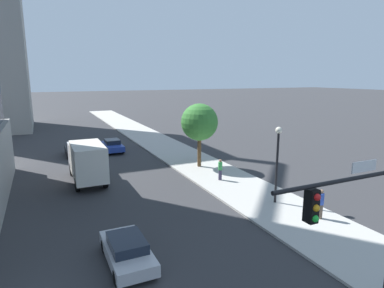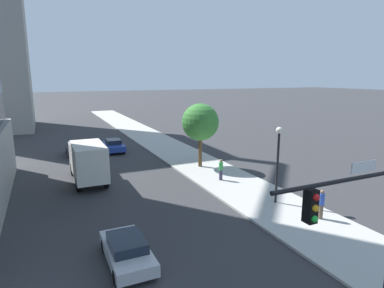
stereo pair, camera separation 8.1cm
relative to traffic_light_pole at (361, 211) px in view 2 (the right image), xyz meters
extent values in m
cube|color=#B2AFA8|center=(4.15, 16.54, -4.07)|extent=(5.34, 120.00, 0.15)
cylinder|color=black|center=(-0.93, 0.01, 1.19)|extent=(5.63, 0.14, 0.14)
cube|color=black|center=(-2.25, 0.01, 0.57)|extent=(0.32, 0.36, 1.05)
sphere|color=red|center=(-2.25, -0.18, 0.91)|extent=(0.22, 0.22, 0.22)
sphere|color=orange|center=(-2.25, -0.18, 0.57)|extent=(0.22, 0.22, 0.22)
sphere|color=green|center=(-2.25, -0.18, 0.23)|extent=(0.22, 0.22, 0.22)
cube|color=white|center=(-0.09, 0.01, 1.54)|extent=(1.10, 0.04, 0.36)
cylinder|color=black|center=(4.55, 9.77, -1.61)|extent=(0.16, 0.16, 4.78)
sphere|color=silver|center=(4.55, 9.77, 0.96)|extent=(0.44, 0.44, 0.44)
cylinder|color=brown|center=(3.87, 20.09, -2.52)|extent=(0.36, 0.36, 2.95)
sphere|color=#387F33|center=(3.87, 20.09, 0.25)|extent=(3.45, 3.45, 3.45)
cube|color=#B7B7BC|center=(-6.33, 6.90, -3.59)|extent=(1.82, 4.19, 0.56)
cube|color=#19212D|center=(-6.33, 6.86, -3.08)|extent=(1.53, 2.14, 0.46)
cylinder|color=black|center=(-7.13, 8.32, -3.82)|extent=(0.22, 0.66, 0.66)
cylinder|color=black|center=(-5.53, 8.32, -3.82)|extent=(0.22, 0.66, 0.66)
cylinder|color=black|center=(-7.13, 5.48, -3.82)|extent=(0.22, 0.66, 0.66)
cylinder|color=black|center=(-5.53, 5.48, -3.82)|extent=(0.22, 0.66, 0.66)
cube|color=#233D9E|center=(-2.19, 30.51, -3.53)|extent=(1.87, 4.45, 0.62)
cube|color=#19212D|center=(-2.19, 30.61, -2.98)|extent=(1.57, 1.97, 0.49)
cylinder|color=black|center=(-3.01, 32.02, -3.79)|extent=(0.22, 0.71, 0.71)
cylinder|color=black|center=(-1.36, 32.02, -3.79)|extent=(0.22, 0.71, 0.71)
cylinder|color=black|center=(-3.01, 28.99, -3.79)|extent=(0.22, 0.71, 0.71)
cylinder|color=black|center=(-1.36, 28.99, -3.79)|extent=(0.22, 0.71, 0.71)
cube|color=black|center=(-6.33, 30.47, -3.59)|extent=(1.92, 4.21, 0.56)
cube|color=#19212D|center=(-6.33, 30.54, -3.04)|extent=(1.61, 2.11, 0.54)
cylinder|color=black|center=(-7.18, 31.90, -3.82)|extent=(0.22, 0.65, 0.65)
cylinder|color=black|center=(-5.49, 31.90, -3.82)|extent=(0.22, 0.65, 0.65)
cylinder|color=black|center=(-7.18, 29.04, -3.82)|extent=(0.22, 0.65, 0.65)
cylinder|color=black|center=(-5.49, 29.04, -3.82)|extent=(0.22, 0.65, 0.65)
cube|color=silver|center=(-6.33, 22.72, -2.42)|extent=(2.36, 1.89, 2.20)
cube|color=silver|center=(-6.33, 19.27, -2.17)|extent=(2.36, 4.72, 2.69)
cylinder|color=black|center=(-7.37, 22.72, -3.62)|extent=(0.30, 1.06, 1.06)
cylinder|color=black|center=(-5.29, 22.72, -3.62)|extent=(0.30, 1.06, 1.06)
cylinder|color=black|center=(-7.37, 18.09, -3.62)|extent=(0.30, 1.06, 1.06)
cylinder|color=black|center=(-5.29, 18.09, -3.62)|extent=(0.30, 1.06, 1.06)
cylinder|color=brown|center=(5.32, 6.56, -3.55)|extent=(0.28, 0.28, 0.89)
cylinder|color=#2D4CB2|center=(5.32, 6.56, -2.77)|extent=(0.34, 0.34, 0.68)
sphere|color=#997051|center=(5.32, 6.56, -2.31)|extent=(0.24, 0.24, 0.24)
cylinder|color=#38334C|center=(3.59, 15.61, -3.57)|extent=(0.28, 0.28, 0.86)
cylinder|color=green|center=(3.59, 15.61, -2.81)|extent=(0.34, 0.34, 0.66)
sphere|color=#997051|center=(3.59, 15.61, -2.36)|extent=(0.23, 0.23, 0.23)
camera|label=1|loc=(-9.41, -6.86, 4.38)|focal=30.56mm
camera|label=2|loc=(-9.34, -6.90, 4.38)|focal=30.56mm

